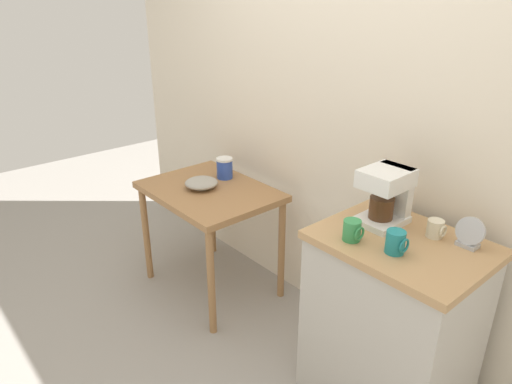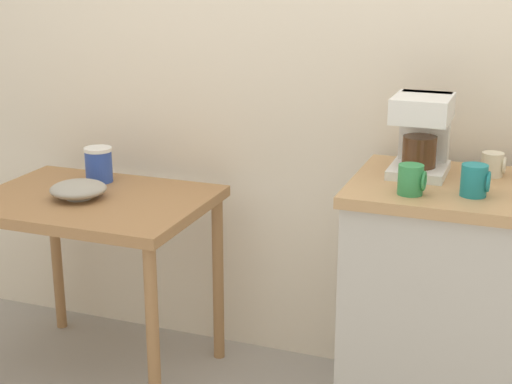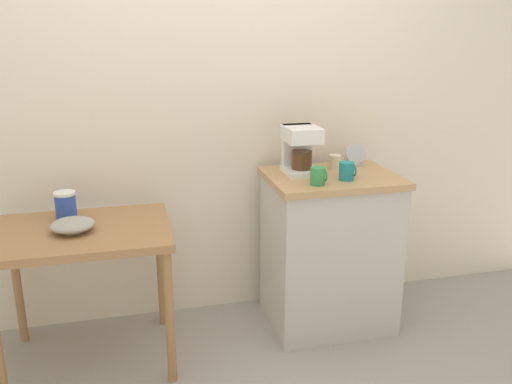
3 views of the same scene
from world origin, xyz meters
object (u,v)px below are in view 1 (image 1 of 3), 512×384
(bowl_stoneware, at_px, (201,183))
(mug_small_cream, at_px, (436,229))
(canister_enamel, at_px, (225,168))
(coffee_maker, at_px, (387,193))
(mug_dark_teal, at_px, (396,242))
(table_clock, at_px, (470,234))
(mug_tall_green, at_px, (352,231))

(bowl_stoneware, relative_size, mug_small_cream, 2.64)
(bowl_stoneware, relative_size, canister_enamel, 1.50)
(coffee_maker, height_order, mug_dark_teal, coffee_maker)
(mug_dark_teal, height_order, mug_small_cream, mug_dark_teal)
(mug_small_cream, bearing_deg, canister_enamel, -179.01)
(coffee_maker, height_order, table_clock, coffee_maker)
(mug_tall_green, bearing_deg, mug_small_cream, 53.96)
(mug_small_cream, distance_m, table_clock, 0.14)
(mug_small_cream, relative_size, table_clock, 0.60)
(canister_enamel, relative_size, mug_dark_teal, 1.43)
(bowl_stoneware, bearing_deg, canister_enamel, 101.92)
(canister_enamel, height_order, mug_tall_green, mug_tall_green)
(mug_tall_green, bearing_deg, coffee_maker, 93.15)
(table_clock, bearing_deg, mug_dark_teal, -121.46)
(mug_tall_green, xyz_separation_m, table_clock, (0.35, 0.32, 0.01))
(bowl_stoneware, distance_m, table_clock, 1.59)
(coffee_maker, xyz_separation_m, mug_dark_teal, (0.19, -0.20, -0.09))
(canister_enamel, height_order, coffee_maker, coffee_maker)
(mug_dark_teal, xyz_separation_m, mug_tall_green, (-0.18, -0.05, -0.00))
(bowl_stoneware, bearing_deg, mug_dark_teal, -0.03)
(mug_dark_teal, bearing_deg, bowl_stoneware, 179.97)
(mug_tall_green, xyz_separation_m, mug_small_cream, (0.21, 0.29, -0.01))
(mug_dark_teal, height_order, mug_tall_green, mug_dark_teal)
(bowl_stoneware, relative_size, coffee_maker, 0.79)
(canister_enamel, xyz_separation_m, table_clock, (1.60, 0.05, 0.15))
(mug_small_cream, bearing_deg, table_clock, 12.38)
(mug_tall_green, distance_m, table_clock, 0.47)
(canister_enamel, bearing_deg, mug_tall_green, -12.10)
(bowl_stoneware, xyz_separation_m, mug_small_cream, (1.42, 0.24, 0.17))
(bowl_stoneware, relative_size, mug_tall_green, 2.24)
(mug_small_cream, bearing_deg, mug_dark_teal, -98.21)
(mug_small_cream, height_order, table_clock, table_clock)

